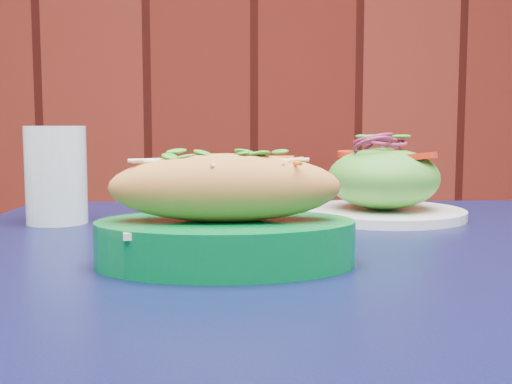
{
  "coord_description": "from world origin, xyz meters",
  "views": [
    {
      "loc": [
        0.26,
        0.56,
        0.87
      ],
      "look_at": [
        0.29,
        1.18,
        0.81
      ],
      "focal_mm": 45.0,
      "sensor_mm": 36.0,
      "label": 1
    }
  ],
  "objects": [
    {
      "name": "salad_plate",
      "position": [
        0.48,
        1.41,
        0.79
      ],
      "size": [
        0.22,
        0.22,
        0.11
      ],
      "rotation": [
        0.0,
        0.0,
        0.15
      ],
      "color": "white",
      "rests_on": "cafe_table"
    },
    {
      "name": "cafe_table",
      "position": [
        0.35,
        1.2,
        0.66
      ],
      "size": [
        0.83,
        0.83,
        0.75
      ],
      "rotation": [
        0.0,
        0.0,
        -0.04
      ],
      "color": "black",
      "rests_on": "ground"
    },
    {
      "name": "banh_mi_basket",
      "position": [
        0.26,
        1.13,
        0.79
      ],
      "size": [
        0.23,
        0.15,
        0.11
      ],
      "rotation": [
        0.0,
        0.0,
        -0.01
      ],
      "color": "#007230",
      "rests_on": "cafe_table"
    },
    {
      "name": "water_glass",
      "position": [
        0.05,
        1.38,
        0.81
      ],
      "size": [
        0.08,
        0.08,
        0.12
      ],
      "primitive_type": "cylinder",
      "color": "silver",
      "rests_on": "cafe_table"
    }
  ]
}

